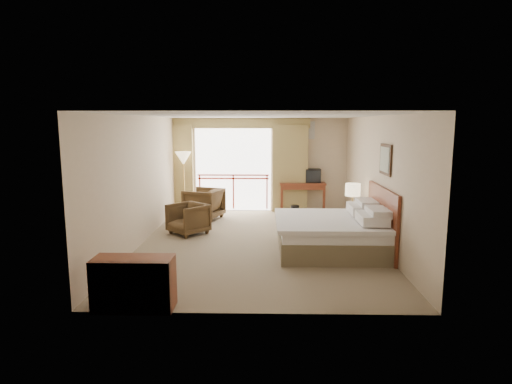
{
  "coord_description": "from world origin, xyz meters",
  "views": [
    {
      "loc": [
        0.13,
        -8.94,
        2.54
      ],
      "look_at": [
        -0.07,
        0.4,
        1.04
      ],
      "focal_mm": 30.0,
      "sensor_mm": 36.0,
      "label": 1
    }
  ],
  "objects_px": {
    "bed": "(333,233)",
    "tv": "(313,176)",
    "side_table": "(186,214)",
    "floor_lamp": "(183,161)",
    "wastebasket": "(295,210)",
    "armchair_near": "(188,234)",
    "armchair_far": "(204,219)",
    "dresser": "(134,284)",
    "table_lamp": "(353,190)",
    "nightstand": "(352,222)",
    "desk": "(302,188)"
  },
  "relations": [
    {
      "from": "bed",
      "to": "table_lamp",
      "type": "distance_m",
      "value": 1.71
    },
    {
      "from": "desk",
      "to": "wastebasket",
      "type": "distance_m",
      "value": 0.89
    },
    {
      "from": "bed",
      "to": "tv",
      "type": "distance_m",
      "value": 4.02
    },
    {
      "from": "armchair_near",
      "to": "dresser",
      "type": "relative_size",
      "value": 0.72
    },
    {
      "from": "nightstand",
      "to": "side_table",
      "type": "distance_m",
      "value": 3.99
    },
    {
      "from": "table_lamp",
      "to": "dresser",
      "type": "relative_size",
      "value": 0.56
    },
    {
      "from": "armchair_far",
      "to": "dresser",
      "type": "xyz_separation_m",
      "value": [
        -0.16,
        -5.68,
        0.36
      ]
    },
    {
      "from": "desk",
      "to": "tv",
      "type": "relative_size",
      "value": 3.03
    },
    {
      "from": "wastebasket",
      "to": "nightstand",
      "type": "bearing_deg",
      "value": -58.6
    },
    {
      "from": "tv",
      "to": "dresser",
      "type": "distance_m",
      "value": 7.49
    },
    {
      "from": "wastebasket",
      "to": "floor_lamp",
      "type": "relative_size",
      "value": 0.17
    },
    {
      "from": "table_lamp",
      "to": "armchair_near",
      "type": "xyz_separation_m",
      "value": [
        -3.81,
        -0.14,
        -1.02
      ]
    },
    {
      "from": "armchair_near",
      "to": "side_table",
      "type": "relative_size",
      "value": 1.55
    },
    {
      "from": "side_table",
      "to": "table_lamp",
      "type": "bearing_deg",
      "value": -6.04
    },
    {
      "from": "armchair_far",
      "to": "dresser",
      "type": "height_order",
      "value": "dresser"
    },
    {
      "from": "armchair_far",
      "to": "floor_lamp",
      "type": "relative_size",
      "value": 0.52
    },
    {
      "from": "side_table",
      "to": "floor_lamp",
      "type": "height_order",
      "value": "floor_lamp"
    },
    {
      "from": "nightstand",
      "to": "armchair_near",
      "type": "bearing_deg",
      "value": -177.68
    },
    {
      "from": "dresser",
      "to": "armchair_far",
      "type": "bearing_deg",
      "value": 87.78
    },
    {
      "from": "desk",
      "to": "floor_lamp",
      "type": "xyz_separation_m",
      "value": [
        -3.37,
        -0.49,
        0.85
      ]
    },
    {
      "from": "table_lamp",
      "to": "wastebasket",
      "type": "relative_size",
      "value": 2.1
    },
    {
      "from": "bed",
      "to": "wastebasket",
      "type": "height_order",
      "value": "bed"
    },
    {
      "from": "table_lamp",
      "to": "desk",
      "type": "height_order",
      "value": "table_lamp"
    },
    {
      "from": "side_table",
      "to": "armchair_near",
      "type": "bearing_deg",
      "value": -75.58
    },
    {
      "from": "bed",
      "to": "armchair_near",
      "type": "xyz_separation_m",
      "value": [
        -3.15,
        1.3,
        -0.38
      ]
    },
    {
      "from": "table_lamp",
      "to": "desk",
      "type": "bearing_deg",
      "value": 110.1
    },
    {
      "from": "bed",
      "to": "tv",
      "type": "bearing_deg",
      "value": 89.75
    },
    {
      "from": "bed",
      "to": "armchair_far",
      "type": "bearing_deg",
      "value": 136.09
    },
    {
      "from": "armchair_far",
      "to": "side_table",
      "type": "distance_m",
      "value": 1.13
    },
    {
      "from": "dresser",
      "to": "table_lamp",
      "type": "bearing_deg",
      "value": 47.13
    },
    {
      "from": "armchair_far",
      "to": "nightstand",
      "type": "bearing_deg",
      "value": 86.93
    },
    {
      "from": "side_table",
      "to": "nightstand",
      "type": "bearing_deg",
      "value": -6.76
    },
    {
      "from": "table_lamp",
      "to": "floor_lamp",
      "type": "height_order",
      "value": "floor_lamp"
    },
    {
      "from": "armchair_near",
      "to": "table_lamp",
      "type": "bearing_deg",
      "value": 45.3
    },
    {
      "from": "wastebasket",
      "to": "armchair_near",
      "type": "height_order",
      "value": "armchair_near"
    },
    {
      "from": "side_table",
      "to": "floor_lamp",
      "type": "distance_m",
      "value": 2.08
    },
    {
      "from": "wastebasket",
      "to": "armchair_far",
      "type": "bearing_deg",
      "value": -169.75
    },
    {
      "from": "armchair_near",
      "to": "wastebasket",
      "type": "bearing_deg",
      "value": 81.15
    },
    {
      "from": "nightstand",
      "to": "tv",
      "type": "bearing_deg",
      "value": 105.0
    },
    {
      "from": "dresser",
      "to": "bed",
      "type": "bearing_deg",
      "value": 40.62
    },
    {
      "from": "wastebasket",
      "to": "floor_lamp",
      "type": "bearing_deg",
      "value": 176.44
    },
    {
      "from": "desk",
      "to": "bed",
      "type": "bearing_deg",
      "value": -85.78
    },
    {
      "from": "nightstand",
      "to": "desk",
      "type": "height_order",
      "value": "desk"
    },
    {
      "from": "wastebasket",
      "to": "armchair_near",
      "type": "distance_m",
      "value": 3.33
    },
    {
      "from": "armchair_far",
      "to": "side_table",
      "type": "xyz_separation_m",
      "value": [
        -0.28,
        -1.04,
        0.35
      ]
    },
    {
      "from": "bed",
      "to": "tv",
      "type": "relative_size",
      "value": 4.9
    },
    {
      "from": "table_lamp",
      "to": "armchair_far",
      "type": "distance_m",
      "value": 4.08
    },
    {
      "from": "desk",
      "to": "floor_lamp",
      "type": "relative_size",
      "value": 0.75
    },
    {
      "from": "armchair_near",
      "to": "floor_lamp",
      "type": "distance_m",
      "value": 2.75
    },
    {
      "from": "desk",
      "to": "tv",
      "type": "bearing_deg",
      "value": -11.78
    }
  ]
}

